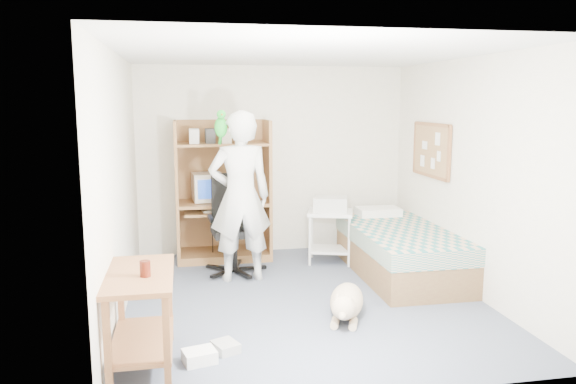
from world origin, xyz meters
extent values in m
plane|color=#485062|center=(0.00, 0.00, 0.00)|extent=(4.00, 4.00, 0.00)
cube|color=beige|center=(0.00, 2.00, 1.25)|extent=(3.60, 0.02, 2.50)
cube|color=beige|center=(1.80, 0.00, 1.25)|extent=(0.02, 4.00, 2.50)
cube|color=beige|center=(-1.80, 0.00, 1.25)|extent=(0.02, 4.00, 2.50)
cube|color=white|center=(0.00, 0.00, 2.50)|extent=(3.60, 4.00, 0.02)
cube|color=brown|center=(-1.28, 1.70, 0.90)|extent=(0.04, 0.60, 1.80)
cube|color=brown|center=(-0.12, 1.70, 0.90)|extent=(0.04, 0.60, 1.80)
cube|color=brown|center=(-0.70, 1.99, 0.90)|extent=(1.20, 0.02, 1.80)
cube|color=brown|center=(-0.70, 1.70, 0.74)|extent=(1.12, 0.60, 0.04)
cube|color=brown|center=(-0.70, 1.62, 0.64)|extent=(1.00, 0.50, 0.03)
cube|color=brown|center=(-0.70, 1.70, 1.50)|extent=(1.12, 0.55, 0.03)
cube|color=brown|center=(-0.70, 1.70, 0.05)|extent=(1.12, 0.60, 0.10)
cube|color=brown|center=(1.30, 0.60, 0.18)|extent=(1.00, 2.00, 0.36)
cube|color=#2C7676|center=(1.30, 0.60, 0.46)|extent=(1.02, 2.02, 0.20)
cube|color=white|center=(1.30, 1.40, 0.60)|extent=(0.55, 0.35, 0.12)
cube|color=brown|center=(-1.55, -1.20, 0.73)|extent=(0.50, 1.00, 0.04)
cube|color=brown|center=(-1.75, -1.65, 0.35)|extent=(0.05, 0.05, 0.70)
cube|color=brown|center=(-1.35, -1.65, 0.35)|extent=(0.05, 0.05, 0.70)
cube|color=brown|center=(-1.75, -0.75, 0.35)|extent=(0.05, 0.05, 0.70)
cube|color=brown|center=(-1.35, -0.75, 0.35)|extent=(0.05, 0.05, 0.70)
cube|color=brown|center=(-1.55, -1.20, 0.20)|extent=(0.46, 0.92, 0.03)
cube|color=#8B603E|center=(1.78, 0.90, 1.45)|extent=(0.03, 0.90, 0.60)
cube|color=brown|center=(1.77, 0.90, 1.76)|extent=(0.04, 0.94, 0.04)
cube|color=brown|center=(1.77, 0.90, 1.14)|extent=(0.04, 0.94, 0.04)
cylinder|color=black|center=(-0.62, 1.04, 0.04)|extent=(0.66, 0.66, 0.07)
cylinder|color=black|center=(-0.62, 1.04, 0.25)|extent=(0.07, 0.07, 0.44)
cube|color=black|center=(-0.62, 1.04, 0.52)|extent=(0.54, 0.54, 0.09)
cube|color=black|center=(-0.64, 1.29, 0.88)|extent=(0.46, 0.10, 0.60)
cube|color=black|center=(-0.90, 1.02, 0.68)|extent=(0.07, 0.33, 0.04)
cube|color=black|center=(-0.35, 1.06, 0.68)|extent=(0.07, 0.33, 0.04)
imported|color=silver|center=(-0.57, 0.79, 0.97)|extent=(0.74, 0.51, 1.94)
ellipsoid|color=#148D18|center=(-0.77, 0.81, 1.75)|extent=(0.14, 0.14, 0.23)
sphere|color=#148D18|center=(-0.77, 0.77, 1.90)|extent=(0.10, 0.10, 0.10)
cone|color=#D55512|center=(-0.77, 0.72, 1.90)|extent=(0.04, 0.05, 0.04)
cylinder|color=#148D18|center=(-0.78, 0.86, 1.62)|extent=(0.04, 0.16, 0.14)
ellipsoid|color=tan|center=(0.31, -0.52, 0.15)|extent=(0.53, 0.73, 0.30)
sphere|color=tan|center=(0.17, -0.86, 0.22)|extent=(0.22, 0.22, 0.22)
cone|color=tan|center=(0.11, -0.86, 0.32)|extent=(0.06, 0.06, 0.08)
cone|color=tan|center=(0.22, -0.90, 0.32)|extent=(0.06, 0.06, 0.08)
ellipsoid|color=tan|center=(0.14, -0.95, 0.19)|extent=(0.11, 0.14, 0.07)
cylinder|color=tan|center=(0.43, -0.19, 0.09)|extent=(0.13, 0.22, 0.11)
cube|color=white|center=(0.62, 1.27, 0.64)|extent=(0.66, 0.59, 0.04)
cube|color=white|center=(0.62, 1.27, 0.17)|extent=(0.61, 0.53, 0.03)
cylinder|color=white|center=(0.37, 1.08, 0.32)|extent=(0.03, 0.03, 0.64)
cylinder|color=white|center=(0.86, 1.08, 0.32)|extent=(0.03, 0.03, 0.64)
cylinder|color=white|center=(0.37, 1.46, 0.32)|extent=(0.03, 0.03, 0.64)
cylinder|color=white|center=(0.86, 1.46, 0.32)|extent=(0.03, 0.03, 0.64)
cube|color=#B5B5B0|center=(0.62, 1.27, 0.76)|extent=(0.50, 0.43, 0.18)
cube|color=beige|center=(-0.89, 1.75, 0.95)|extent=(0.41, 0.43, 0.35)
cube|color=navy|center=(-0.88, 1.55, 0.95)|extent=(0.30, 0.04, 0.24)
cube|color=beige|center=(-0.75, 1.58, 0.67)|extent=(0.47, 0.23, 0.03)
cylinder|color=gold|center=(-0.34, 1.65, 0.82)|extent=(0.08, 0.08, 0.12)
cylinder|color=#43140A|center=(-1.50, -1.30, 0.81)|extent=(0.08, 0.08, 0.12)
cube|color=white|center=(-1.12, -1.24, 0.05)|extent=(0.29, 0.26, 0.10)
cube|color=#A5A5A0|center=(-0.90, -1.08, 0.04)|extent=(0.25, 0.27, 0.08)
camera|label=1|loc=(-1.20, -5.46, 2.05)|focal=35.00mm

